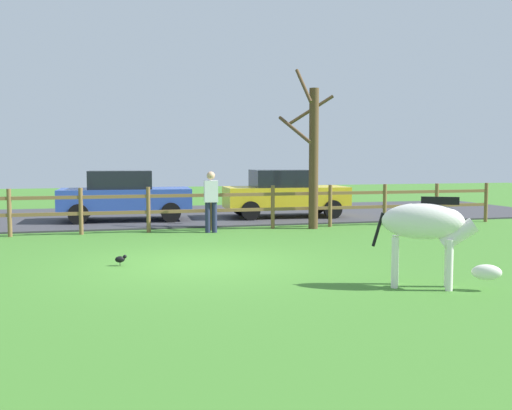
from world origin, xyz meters
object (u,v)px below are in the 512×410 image
parked_car_blue (124,195)px  crow_on_grass (121,259)px  bare_tree (312,153)px  zebra (428,228)px  parked_car_yellow (284,193)px  visitor_right_of_tree (211,199)px

parked_car_blue → crow_on_grass: bearing=-92.8°
bare_tree → crow_on_grass: size_ratio=20.86×
crow_on_grass → bare_tree: bearing=40.1°
zebra → parked_car_yellow: size_ratio=0.43×
zebra → parked_car_yellow: parked_car_yellow is taller
visitor_right_of_tree → zebra: bearing=-75.0°
zebra → parked_car_blue: size_ratio=0.43×
bare_tree → parked_car_blue: 6.09m
crow_on_grass → parked_car_blue: bearing=87.2°
parked_car_blue → visitor_right_of_tree: bearing=-56.9°
bare_tree → zebra: 7.84m
bare_tree → visitor_right_of_tree: (-2.93, -0.18, -1.22)m
parked_car_blue → visitor_right_of_tree: (2.14, -3.29, 0.06)m
visitor_right_of_tree → crow_on_grass: bearing=-119.7°
parked_car_yellow → crow_on_grass: bearing=-126.5°
zebra → parked_car_yellow: 10.65m
bare_tree → parked_car_blue: (-5.08, 3.11, -1.29)m
bare_tree → zebra: size_ratio=2.56×
bare_tree → parked_car_blue: bearing=148.5°
crow_on_grass → parked_car_blue: parked_car_blue is taller
zebra → visitor_right_of_tree: size_ratio=1.07×
crow_on_grass → zebra: bearing=-34.5°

